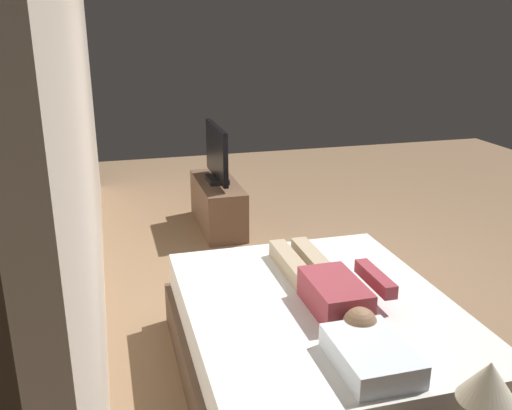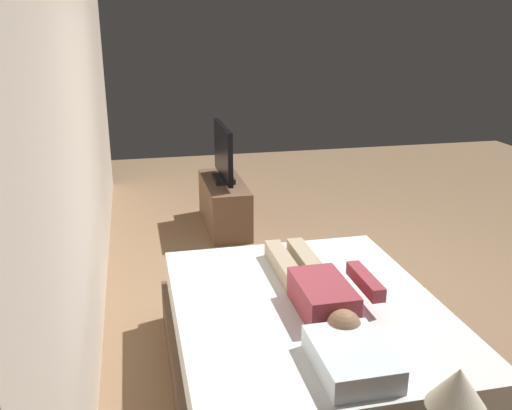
# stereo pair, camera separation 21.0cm
# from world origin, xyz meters

# --- Properties ---
(ground_plane) EXTENTS (10.00, 10.00, 0.00)m
(ground_plane) POSITION_xyz_m (0.00, 0.00, 0.00)
(ground_plane) COLOR #8C6B4C
(back_wall) EXTENTS (6.40, 0.10, 2.80)m
(back_wall) POSITION_xyz_m (0.40, 1.81, 1.40)
(back_wall) COLOR beige
(back_wall) RESTS_ON ground
(bed) EXTENTS (1.95, 1.60, 0.54)m
(bed) POSITION_xyz_m (-1.08, 0.53, 0.26)
(bed) COLOR brown
(bed) RESTS_ON ground
(pillow) EXTENTS (0.48, 0.34, 0.12)m
(pillow) POSITION_xyz_m (-1.73, 0.53, 0.60)
(pillow) COLOR white
(pillow) RESTS_ON bed
(person) EXTENTS (1.26, 0.46, 0.18)m
(person) POSITION_xyz_m (-1.05, 0.47, 0.62)
(person) COLOR #993842
(person) RESTS_ON bed
(remote) EXTENTS (0.15, 0.04, 0.02)m
(remote) POSITION_xyz_m (-0.90, 0.06, 0.55)
(remote) COLOR black
(remote) RESTS_ON bed
(tv_stand) EXTENTS (1.10, 0.40, 0.50)m
(tv_stand) POSITION_xyz_m (1.72, 0.56, 0.25)
(tv_stand) COLOR brown
(tv_stand) RESTS_ON ground
(tv) EXTENTS (0.88, 0.20, 0.59)m
(tv) POSITION_xyz_m (1.72, 0.56, 0.78)
(tv) COLOR black
(tv) RESTS_ON tv_stand
(lamp) EXTENTS (0.22, 0.22, 0.42)m
(lamp) POSITION_xyz_m (-2.35, 0.38, 0.85)
(lamp) COLOR #59595B
(lamp) RESTS_ON nightstand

